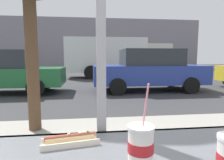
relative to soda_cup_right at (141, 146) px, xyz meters
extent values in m
plane|color=#38383A|center=(-0.12, 8.32, -1.08)|extent=(60.00, 60.00, 0.00)
cube|color=#9E998E|center=(-0.12, 1.92, -1.02)|extent=(16.00, 2.80, 0.12)
cube|color=#404245|center=(-0.12, 0.35, -0.09)|extent=(2.11, 0.02, 0.02)
cube|color=#9E9EA3|center=(-0.12, 0.40, 0.62)|extent=(0.05, 0.08, 1.40)
cube|color=gray|center=(-0.12, 23.84, 2.02)|extent=(28.00, 1.20, 6.19)
cylinder|color=white|center=(0.00, 0.00, -0.01)|extent=(0.09, 0.09, 0.15)
cylinder|color=red|center=(0.00, 0.00, 0.00)|extent=(0.10, 0.10, 0.04)
cylinder|color=black|center=(0.00, 0.00, 0.06)|extent=(0.09, 0.09, 0.01)
cylinder|color=white|center=(0.00, 0.00, 0.07)|extent=(0.10, 0.10, 0.01)
cylinder|color=pink|center=(0.01, -0.01, 0.13)|extent=(0.02, 0.04, 0.20)
cube|color=beige|center=(-0.28, 0.22, -0.08)|extent=(0.27, 0.12, 0.01)
cube|color=beige|center=(-0.27, 0.18, -0.07)|extent=(0.26, 0.05, 0.03)
cube|color=beige|center=(-0.28, 0.26, -0.07)|extent=(0.26, 0.05, 0.03)
cylinder|color=#DBB77A|center=(-0.28, 0.22, -0.06)|extent=(0.23, 0.08, 0.04)
cylinder|color=brown|center=(-0.28, 0.22, -0.04)|extent=(0.23, 0.06, 0.03)
cube|color=beige|center=(-0.23, 0.23, -0.03)|extent=(0.01, 0.01, 0.01)
cube|color=beige|center=(-0.20, 0.23, -0.03)|extent=(0.01, 0.01, 0.01)
cube|color=#337A2D|center=(-0.20, 0.23, -0.03)|extent=(0.01, 0.01, 0.01)
cube|color=beige|center=(-0.22, 0.23, -0.03)|extent=(0.01, 0.01, 0.01)
cube|color=beige|center=(-0.28, 0.22, -0.03)|extent=(0.02, 0.01, 0.01)
cube|color=#236B38|center=(-3.54, 7.24, -0.42)|extent=(4.59, 1.73, 0.68)
cylinder|color=black|center=(-2.12, 8.10, -0.76)|extent=(0.64, 0.18, 0.64)
cylinder|color=black|center=(-2.12, 6.37, -0.76)|extent=(0.64, 0.18, 0.64)
cube|color=#283D93|center=(2.29, 7.24, -0.38)|extent=(4.64, 1.88, 0.76)
cube|color=#282D33|center=(2.37, 7.24, 0.34)|extent=(2.41, 1.65, 0.67)
cylinder|color=black|center=(3.73, 8.18, -0.76)|extent=(0.64, 0.18, 0.64)
cylinder|color=black|center=(3.73, 6.30, -0.76)|extent=(0.64, 0.18, 0.64)
cylinder|color=black|center=(0.85, 8.18, -0.76)|extent=(0.64, 0.18, 0.64)
cylinder|color=black|center=(0.85, 6.30, -0.76)|extent=(0.64, 0.18, 0.64)
cube|color=silver|center=(0.93, 12.89, 0.51)|extent=(5.44, 2.20, 2.27)
cube|color=beige|center=(4.45, 12.89, 0.32)|extent=(1.90, 2.10, 1.90)
cylinder|color=black|center=(4.45, 13.94, -0.63)|extent=(0.90, 0.24, 0.90)
cylinder|color=black|center=(4.45, 11.84, -0.63)|extent=(0.90, 0.24, 0.90)
cylinder|color=black|center=(-0.11, 13.99, -0.63)|extent=(0.90, 0.24, 0.90)
cylinder|color=black|center=(-0.11, 11.79, -0.63)|extent=(0.90, 0.24, 0.90)
cylinder|color=brown|center=(-1.16, 2.80, 0.32)|extent=(0.21, 0.21, 2.54)
camera|label=1|loc=(-0.18, -0.65, 0.32)|focal=30.74mm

